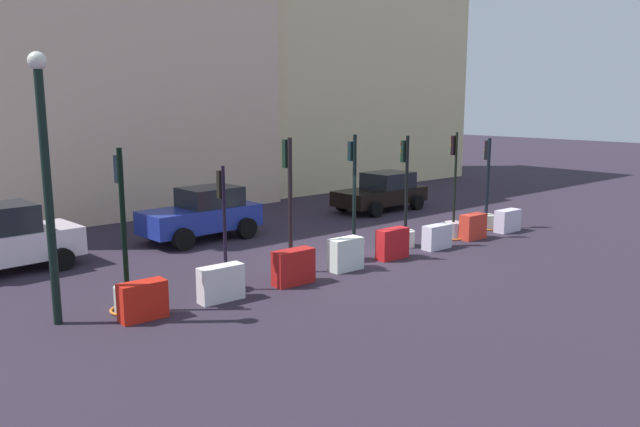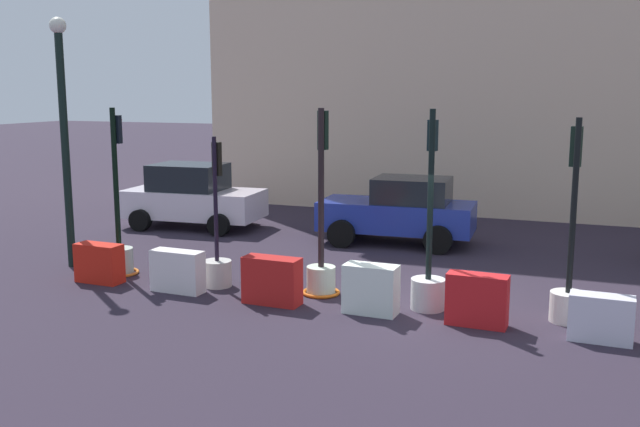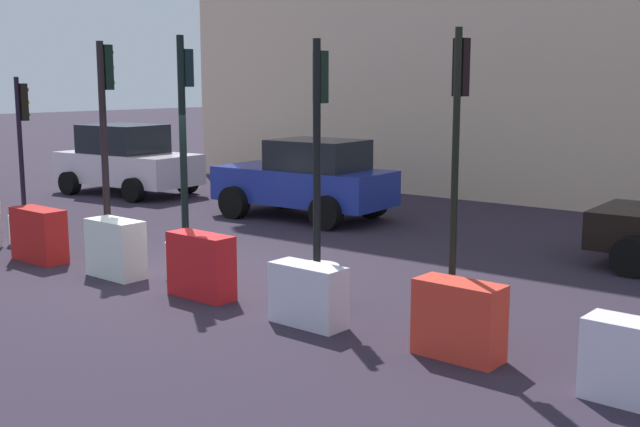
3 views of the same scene
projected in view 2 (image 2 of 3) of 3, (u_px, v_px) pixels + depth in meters
The scene contains 15 objects.
ground_plane at pixel (432, 305), 13.40m from camera, with size 120.00×120.00×0.00m, color #2C2432.
traffic_light_0 at pixel (119, 245), 15.57m from camera, with size 0.81×0.81×3.62m.
traffic_light_1 at pixel (217, 258), 14.62m from camera, with size 0.59×0.59×3.07m.
traffic_light_2 at pixel (321, 256), 14.02m from camera, with size 0.75×0.75×3.65m.
traffic_light_3 at pixel (428, 272), 13.07m from camera, with size 0.63×0.63×3.66m.
traffic_light_4 at pixel (569, 282), 12.36m from camera, with size 0.61×0.61×3.54m.
construction_barrier_0 at pixel (99, 263), 14.94m from camera, with size 1.01×0.46×0.82m.
construction_barrier_1 at pixel (178, 271), 14.23m from camera, with size 1.09×0.42×0.84m.
construction_barrier_2 at pixel (272, 281), 13.43m from camera, with size 1.11×0.46×0.90m.
construction_barrier_3 at pixel (371, 289), 12.86m from camera, with size 0.98×0.48×0.90m.
construction_barrier_4 at pixel (477, 300), 12.19m from camera, with size 1.04×0.42×0.90m.
construction_barrier_5 at pixel (601, 318), 11.44m from camera, with size 1.00×0.43×0.77m.
car_blue_estate at pixel (400, 211), 18.59m from camera, with size 4.06×2.23×1.75m.
car_white_van at pixel (193, 197), 20.81m from camera, with size 4.07×2.40×1.85m.
street_lamp_post at pixel (64, 125), 15.80m from camera, with size 0.36×0.36×5.54m.
Camera 2 is at (2.65, -12.80, 4.02)m, focal length 40.13 mm.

